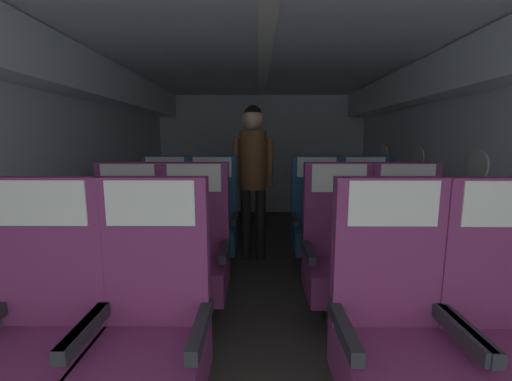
{
  "coord_description": "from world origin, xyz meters",
  "views": [
    {
      "loc": [
        -0.06,
        0.33,
        1.3
      ],
      "look_at": [
        -0.08,
        3.45,
        0.81
      ],
      "focal_mm": 22.85,
      "sensor_mm": 36.0,
      "label": 1
    }
  ],
  "objects": [
    {
      "name": "ground",
      "position": [
        0.0,
        3.06,
        -0.01
      ],
      "size": [
        3.84,
        6.53,
        0.02
      ],
      "primitive_type": "cube",
      "color": "#3D3833"
    },
    {
      "name": "fuselage_shell",
      "position": [
        0.0,
        3.34,
        1.53
      ],
      "size": [
        3.72,
        6.18,
        2.12
      ],
      "color": "silver",
      "rests_on": "ground"
    },
    {
      "name": "seat_a_left_window",
      "position": [
        -1.0,
        1.63,
        0.47
      ],
      "size": [
        0.52,
        0.47,
        1.14
      ],
      "color": "#38383D",
      "rests_on": "ground"
    },
    {
      "name": "seat_a_left_aisle",
      "position": [
        -0.53,
        1.63,
        0.47
      ],
      "size": [
        0.52,
        0.47,
        1.14
      ],
      "color": "#38383D",
      "rests_on": "ground"
    },
    {
      "name": "seat_a_right_aisle",
      "position": [
        1.01,
        1.62,
        0.47
      ],
      "size": [
        0.52,
        0.47,
        1.14
      ],
      "color": "#38383D",
      "rests_on": "ground"
    },
    {
      "name": "seat_a_right_window",
      "position": [
        0.53,
        1.63,
        0.47
      ],
      "size": [
        0.52,
        0.47,
        1.14
      ],
      "color": "#38383D",
      "rests_on": "ground"
    },
    {
      "name": "seat_b_left_window",
      "position": [
        -1.0,
        2.57,
        0.47
      ],
      "size": [
        0.52,
        0.47,
        1.14
      ],
      "color": "#38383D",
      "rests_on": "ground"
    },
    {
      "name": "seat_b_left_aisle",
      "position": [
        -0.52,
        2.58,
        0.47
      ],
      "size": [
        0.52,
        0.47,
        1.14
      ],
      "color": "#38383D",
      "rests_on": "ground"
    },
    {
      "name": "seat_b_right_aisle",
      "position": [
        1.01,
        2.57,
        0.47
      ],
      "size": [
        0.52,
        0.47,
        1.14
      ],
      "color": "#38383D",
      "rests_on": "ground"
    },
    {
      "name": "seat_b_right_window",
      "position": [
        0.52,
        2.56,
        0.47
      ],
      "size": [
        0.52,
        0.47,
        1.14
      ],
      "color": "#38383D",
      "rests_on": "ground"
    },
    {
      "name": "seat_c_left_window",
      "position": [
        -1.0,
        3.52,
        0.47
      ],
      "size": [
        0.52,
        0.47,
        1.14
      ],
      "color": "#38383D",
      "rests_on": "ground"
    },
    {
      "name": "seat_c_left_aisle",
      "position": [
        -0.52,
        3.51,
        0.47
      ],
      "size": [
        0.52,
        0.47,
        1.14
      ],
      "color": "#38383D",
      "rests_on": "ground"
    },
    {
      "name": "seat_c_right_aisle",
      "position": [
        1.01,
        3.51,
        0.47
      ],
      "size": [
        0.52,
        0.47,
        1.14
      ],
      "color": "#38383D",
      "rests_on": "ground"
    },
    {
      "name": "seat_c_right_window",
      "position": [
        0.53,
        3.51,
        0.47
      ],
      "size": [
        0.52,
        0.47,
        1.14
      ],
      "color": "#38383D",
      "rests_on": "ground"
    },
    {
      "name": "flight_attendant",
      "position": [
        -0.11,
        3.78,
        1.02
      ],
      "size": [
        0.43,
        0.28,
        1.65
      ],
      "rotation": [
        0.0,
        0.0,
        3.18
      ],
      "color": "black",
      "rests_on": "ground"
    }
  ]
}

